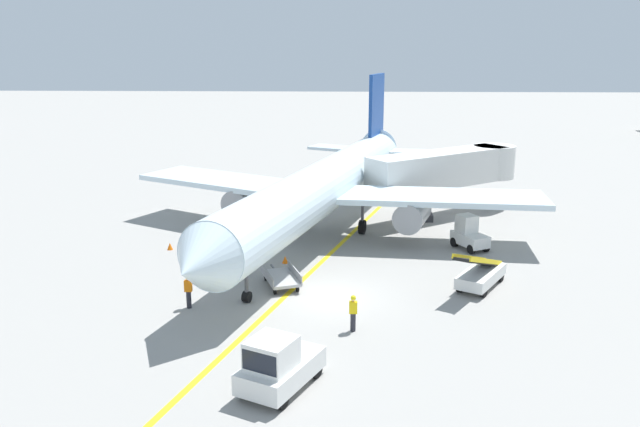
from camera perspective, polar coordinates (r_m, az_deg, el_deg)
The scene contains 12 objects.
ground_plane at distance 33.00m, azimuth 1.09°, elevation -7.41°, with size 300.00×300.00×0.00m, color gray.
taxi_line_yellow at distance 37.70m, azimuth -0.14°, elevation -4.54°, with size 0.30×80.00×0.01m, color yellow.
airliner at distance 42.35m, azimuth 0.40°, elevation 2.40°, with size 27.76×34.62×10.10m.
jet_bridge at distance 49.17m, azimuth 11.65°, elevation 3.96°, with size 11.85×9.49×4.85m.
pushback_tug at distance 24.42m, azimuth -3.72°, elevation -13.18°, with size 3.28×4.07×2.20m.
baggage_tug_near_wing at distance 41.49m, azimuth 12.97°, elevation -1.79°, with size 2.28×2.73×2.10m.
belt_loader_forward_hold at distance 35.09m, azimuth 13.93°, elevation -5.13°, with size 3.63×4.94×2.59m.
baggage_cart_loaded at distance 34.43m, azimuth -3.45°, elevation -5.64°, with size 2.41×3.81×0.94m.
ground_crew_marshaller at distance 29.05m, azimuth 2.94°, elevation -8.65°, with size 0.36×0.24×1.70m.
ground_crew_wing_walker at distance 32.09m, azimuth -11.51°, elevation -6.63°, with size 0.36×0.24×1.70m.
safety_cone_nose_left at distance 38.00m, azimuth -3.09°, elevation -4.06°, with size 0.36×0.36×0.44m, color orange.
safety_cone_nose_right at distance 41.47m, azimuth -13.07°, elevation -2.82°, with size 0.36×0.36×0.44m, color orange.
Camera 1 is at (0.60, -30.59, 12.37)m, focal length 36.35 mm.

